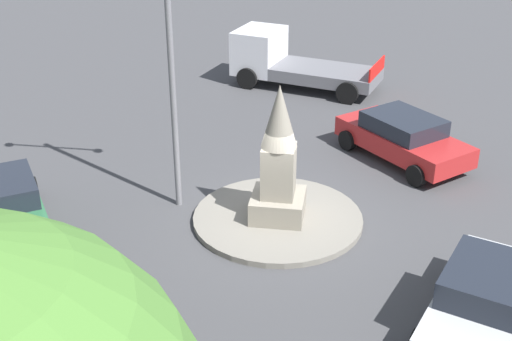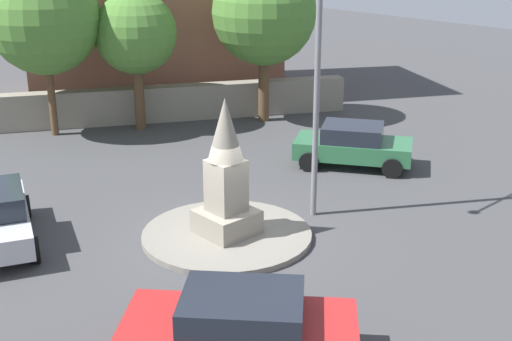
{
  "view_description": "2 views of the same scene",
  "coord_description": "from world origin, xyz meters",
  "px_view_note": "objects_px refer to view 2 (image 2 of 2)",
  "views": [
    {
      "loc": [
        1.76,
        -14.91,
        8.89
      ],
      "look_at": [
        -0.49,
        -0.52,
        1.67
      ],
      "focal_mm": 47.17,
      "sensor_mm": 36.0,
      "label": 1
    },
    {
      "loc": [
        10.4,
        12.46,
        7.65
      ],
      "look_at": [
        -0.98,
        0.04,
        1.61
      ],
      "focal_mm": 48.57,
      "sensor_mm": 36.0,
      "label": 2
    }
  ],
  "objects_px": {
    "monument": "(226,176)",
    "tree_mid_cluster": "(136,34)",
    "tree_near_wall": "(44,19)",
    "tree_far_corner": "(264,13)",
    "streetlamp": "(318,47)",
    "car_green_passing": "(353,145)",
    "car_red_parked_right": "(241,327)"
  },
  "relations": [
    {
      "from": "monument",
      "to": "tree_near_wall",
      "type": "bearing_deg",
      "value": -95.5
    },
    {
      "from": "tree_near_wall",
      "to": "tree_mid_cluster",
      "type": "bearing_deg",
      "value": 151.82
    },
    {
      "from": "tree_near_wall",
      "to": "tree_far_corner",
      "type": "xyz_separation_m",
      "value": [
        -7.29,
        3.9,
        -0.04
      ]
    },
    {
      "from": "car_red_parked_right",
      "to": "tree_near_wall",
      "type": "relative_size",
      "value": 0.68
    },
    {
      "from": "streetlamp",
      "to": "car_red_parked_right",
      "type": "relative_size",
      "value": 1.76
    },
    {
      "from": "streetlamp",
      "to": "tree_far_corner",
      "type": "bearing_deg",
      "value": -125.03
    },
    {
      "from": "tree_far_corner",
      "to": "tree_mid_cluster",
      "type": "bearing_deg",
      "value": -28.18
    },
    {
      "from": "monument",
      "to": "car_red_parked_right",
      "type": "bearing_deg",
      "value": 52.49
    },
    {
      "from": "monument",
      "to": "tree_near_wall",
      "type": "relative_size",
      "value": 0.55
    },
    {
      "from": "tree_mid_cluster",
      "to": "car_red_parked_right",
      "type": "bearing_deg",
      "value": 62.94
    },
    {
      "from": "tree_mid_cluster",
      "to": "tree_far_corner",
      "type": "bearing_deg",
      "value": 151.82
    },
    {
      "from": "car_green_passing",
      "to": "tree_far_corner",
      "type": "relative_size",
      "value": 0.64
    },
    {
      "from": "streetlamp",
      "to": "tree_far_corner",
      "type": "relative_size",
      "value": 1.2
    },
    {
      "from": "car_green_passing",
      "to": "tree_far_corner",
      "type": "xyz_separation_m",
      "value": [
        -1.69,
        -6.13,
        3.59
      ]
    },
    {
      "from": "car_red_parked_right",
      "to": "car_green_passing",
      "type": "xyz_separation_m",
      "value": [
        -9.98,
        -5.73,
        -0.01
      ]
    },
    {
      "from": "streetlamp",
      "to": "tree_near_wall",
      "type": "relative_size",
      "value": 1.19
    },
    {
      "from": "tree_near_wall",
      "to": "tree_far_corner",
      "type": "distance_m",
      "value": 8.27
    },
    {
      "from": "car_green_passing",
      "to": "tree_far_corner",
      "type": "height_order",
      "value": "tree_far_corner"
    },
    {
      "from": "car_green_passing",
      "to": "tree_mid_cluster",
      "type": "bearing_deg",
      "value": -72.24
    },
    {
      "from": "streetlamp",
      "to": "tree_near_wall",
      "type": "bearing_deg",
      "value": -82.17
    },
    {
      "from": "streetlamp",
      "to": "car_green_passing",
      "type": "relative_size",
      "value": 1.87
    },
    {
      "from": "tree_mid_cluster",
      "to": "tree_far_corner",
      "type": "relative_size",
      "value": 0.83
    },
    {
      "from": "monument",
      "to": "car_green_passing",
      "type": "bearing_deg",
      "value": -167.76
    },
    {
      "from": "monument",
      "to": "tree_mid_cluster",
      "type": "relative_size",
      "value": 0.67
    },
    {
      "from": "tree_near_wall",
      "to": "tree_mid_cluster",
      "type": "height_order",
      "value": "tree_near_wall"
    },
    {
      "from": "monument",
      "to": "tree_mid_cluster",
      "type": "bearing_deg",
      "value": -111.81
    },
    {
      "from": "monument",
      "to": "car_green_passing",
      "type": "xyz_separation_m",
      "value": [
        -6.7,
        -1.45,
        -0.94
      ]
    },
    {
      "from": "streetlamp",
      "to": "tree_near_wall",
      "type": "xyz_separation_m",
      "value": [
        1.64,
        -11.95,
        -0.28
      ]
    },
    {
      "from": "car_red_parked_right",
      "to": "tree_far_corner",
      "type": "height_order",
      "value": "tree_far_corner"
    },
    {
      "from": "tree_near_wall",
      "to": "streetlamp",
      "type": "bearing_deg",
      "value": 97.83
    },
    {
      "from": "streetlamp",
      "to": "car_red_parked_right",
      "type": "height_order",
      "value": "streetlamp"
    },
    {
      "from": "streetlamp",
      "to": "tree_mid_cluster",
      "type": "relative_size",
      "value": 1.45
    }
  ]
}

